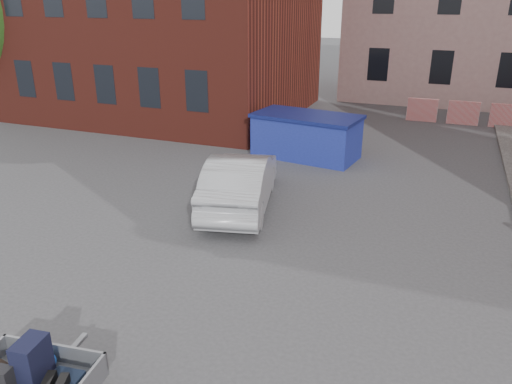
% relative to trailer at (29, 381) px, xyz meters
% --- Properties ---
extents(ground, '(120.00, 120.00, 0.00)m').
position_rel_trailer_xyz_m(ground, '(1.01, 4.42, -0.61)').
color(ground, '#38383A').
rests_on(ground, ground).
extents(far_building, '(6.00, 6.00, 8.00)m').
position_rel_trailer_xyz_m(far_building, '(-18.99, 26.42, 3.39)').
color(far_building, maroon).
rests_on(far_building, ground).
extents(barriers, '(4.70, 0.18, 1.00)m').
position_rel_trailer_xyz_m(barriers, '(5.21, 19.42, -0.11)').
color(barriers, red).
rests_on(barriers, ground).
extents(trailer, '(1.73, 1.89, 1.20)m').
position_rel_trailer_xyz_m(trailer, '(0.00, 0.00, 0.00)').
color(trailer, black).
rests_on(trailer, ground).
extents(dumpster, '(3.78, 2.33, 1.49)m').
position_rel_trailer_xyz_m(dumpster, '(0.16, 12.42, 0.14)').
color(dumpster, navy).
rests_on(dumpster, ground).
extents(silver_car, '(2.51, 4.58, 1.43)m').
position_rel_trailer_xyz_m(silver_car, '(-0.25, 7.56, 0.11)').
color(silver_car, '#9B9DA2').
rests_on(silver_car, ground).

